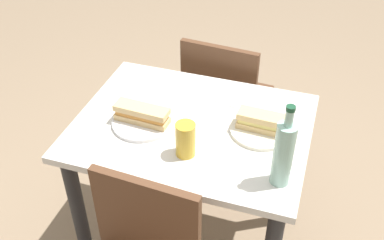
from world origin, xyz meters
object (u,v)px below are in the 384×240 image
(dining_table, at_px, (192,152))
(beer_glass, at_px, (185,139))
(plate_far, at_px, (261,130))
(knife_near, at_px, (146,112))
(plate_near, at_px, (143,122))
(baguette_sandwich_far, at_px, (262,121))
(baguette_sandwich_near, at_px, (142,114))
(water_bottle, at_px, (283,153))
(chair_far, at_px, (224,101))
(knife_far, at_px, (261,119))

(dining_table, height_order, beer_glass, beer_glass)
(dining_table, distance_m, plate_far, 0.31)
(knife_near, bearing_deg, dining_table, 1.36)
(plate_near, height_order, baguette_sandwich_far, baguette_sandwich_far)
(baguette_sandwich_near, relative_size, beer_glass, 1.64)
(beer_glass, bearing_deg, water_bottle, -5.49)
(dining_table, bearing_deg, baguette_sandwich_far, 8.17)
(plate_near, height_order, baguette_sandwich_near, baguette_sandwich_near)
(dining_table, xyz_separation_m, knife_near, (-0.19, -0.00, 0.17))
(chair_far, height_order, beer_glass, beer_glass)
(dining_table, xyz_separation_m, plate_near, (-0.19, -0.06, 0.16))
(chair_far, height_order, water_bottle, water_bottle)
(plate_near, relative_size, beer_glass, 1.79)
(water_bottle, bearing_deg, plate_far, 114.69)
(beer_glass, bearing_deg, chair_far, 93.02)
(baguette_sandwich_near, height_order, baguette_sandwich_far, same)
(dining_table, xyz_separation_m, plate_far, (0.27, 0.04, 0.16))
(dining_table, height_order, chair_far, chair_far)
(knife_near, bearing_deg, baguette_sandwich_near, -81.39)
(knife_near, xyz_separation_m, water_bottle, (0.57, -0.20, 0.11))
(water_bottle, relative_size, beer_glass, 2.35)
(beer_glass, bearing_deg, baguette_sandwich_far, 41.82)
(knife_far, bearing_deg, beer_glass, -130.78)
(chair_far, xyz_separation_m, knife_far, (0.27, -0.46, 0.28))
(chair_far, height_order, knife_far, chair_far)
(plate_far, relative_size, baguette_sandwich_far, 1.27)
(dining_table, relative_size, knife_near, 5.10)
(baguette_sandwich_near, relative_size, knife_far, 1.23)
(dining_table, bearing_deg, water_bottle, -28.48)
(baguette_sandwich_near, bearing_deg, beer_glass, -27.42)
(beer_glass, bearing_deg, plate_far, 41.82)
(baguette_sandwich_near, height_order, beer_glass, beer_glass)
(knife_far, distance_m, beer_glass, 0.35)
(baguette_sandwich_near, xyz_separation_m, knife_far, (0.44, 0.15, -0.03))
(knife_near, height_order, plate_far, knife_near)
(dining_table, height_order, plate_far, plate_far)
(plate_near, distance_m, water_bottle, 0.60)
(baguette_sandwich_near, bearing_deg, dining_table, 17.85)
(chair_far, distance_m, baguette_sandwich_near, 0.71)
(plate_near, bearing_deg, baguette_sandwich_far, 12.23)
(chair_far, relative_size, beer_glass, 6.46)
(dining_table, height_order, plate_near, plate_near)
(chair_far, bearing_deg, plate_far, -61.89)
(baguette_sandwich_near, xyz_separation_m, baguette_sandwich_far, (0.45, 0.10, 0.00))
(knife_far, relative_size, beer_glass, 1.33)
(dining_table, relative_size, plate_near, 3.82)
(baguette_sandwich_near, relative_size, knife_near, 1.22)
(plate_far, height_order, beer_glass, beer_glass)
(knife_far, bearing_deg, chair_far, 119.94)
(dining_table, xyz_separation_m, chair_far, (-0.01, 0.55, -0.11))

